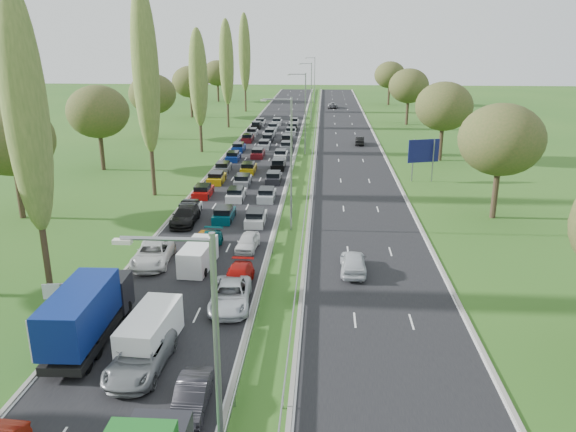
# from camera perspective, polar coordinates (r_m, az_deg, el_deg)

# --- Properties ---
(ground) EXTENTS (260.00, 260.00, 0.00)m
(ground) POSITION_cam_1_polar(r_m,az_deg,el_deg) (87.27, 1.78, 6.53)
(ground) COLOR #25541A
(ground) RESTS_ON ground
(near_carriageway) EXTENTS (10.50, 215.00, 0.04)m
(near_carriageway) POSITION_cam_1_polar(r_m,az_deg,el_deg) (90.19, -2.49, 6.88)
(near_carriageway) COLOR black
(near_carriageway) RESTS_ON ground
(far_carriageway) EXTENTS (10.50, 215.00, 0.04)m
(far_carriageway) POSITION_cam_1_polar(r_m,az_deg,el_deg) (89.76, 6.17, 6.75)
(far_carriageway) COLOR black
(far_carriageway) RESTS_ON ground
(central_reservation) EXTENTS (2.36, 215.00, 0.32)m
(central_reservation) POSITION_cam_1_polar(r_m,az_deg,el_deg) (89.62, 1.84, 7.18)
(central_reservation) COLOR gray
(central_reservation) RESTS_ON ground
(lamp_columns) EXTENTS (0.18, 140.18, 12.00)m
(lamp_columns) POSITION_cam_1_polar(r_m,az_deg,el_deg) (84.33, 1.77, 10.27)
(lamp_columns) COLOR gray
(lamp_columns) RESTS_ON ground
(poplar_row) EXTENTS (2.80, 127.80, 22.44)m
(poplar_row) POSITION_cam_1_polar(r_m,az_deg,el_deg) (76.26, -10.94, 14.01)
(poplar_row) COLOR #2D2116
(poplar_row) RESTS_ON ground
(woodland_left) EXTENTS (8.00, 166.00, 11.10)m
(woodland_left) POSITION_cam_1_polar(r_m,az_deg,el_deg) (74.83, -19.71, 9.62)
(woodland_left) COLOR #2D2116
(woodland_left) RESTS_ON ground
(woodland_right) EXTENTS (8.00, 153.00, 11.10)m
(woodland_right) POSITION_cam_1_polar(r_m,az_deg,el_deg) (74.71, 16.81, 9.88)
(woodland_right) COLOR #2D2116
(woodland_right) RESTS_ON ground
(traffic_queue_fill) EXTENTS (9.13, 67.75, 0.80)m
(traffic_queue_fill) POSITION_cam_1_polar(r_m,az_deg,el_deg) (85.10, -2.86, 6.53)
(traffic_queue_fill) COLOR silver
(traffic_queue_fill) RESTS_ON ground
(near_car_2) EXTENTS (3.05, 5.94, 1.60)m
(near_car_2) POSITION_cam_1_polar(r_m,az_deg,el_deg) (44.90, -13.57, -3.75)
(near_car_2) COLOR silver
(near_car_2) RESTS_ON near_carriageway
(near_car_3) EXTENTS (2.32, 5.43, 1.56)m
(near_car_3) POSITION_cam_1_polar(r_m,az_deg,el_deg) (53.87, -10.40, 0.04)
(near_car_3) COLOR black
(near_car_3) RESTS_ON near_carriageway
(near_car_6) EXTENTS (2.81, 5.77, 1.58)m
(near_car_6) POSITION_cam_1_polar(r_m,az_deg,el_deg) (31.38, -14.79, -13.69)
(near_car_6) COLOR gray
(near_car_6) RESTS_ON near_carriageway
(near_car_7) EXTENTS (2.29, 4.88, 1.38)m
(near_car_7) POSITION_cam_1_polar(r_m,az_deg,el_deg) (46.82, -8.25, -2.68)
(near_car_7) COLOR #054C4F
(near_car_7) RESTS_ON near_carriageway
(near_car_8) EXTENTS (2.00, 4.46, 1.49)m
(near_car_8) POSITION_cam_1_polar(r_m,az_deg,el_deg) (46.81, -8.51, -2.62)
(near_car_8) COLOR #B96C0C
(near_car_8) RESTS_ON near_carriageway
(near_car_9) EXTENTS (1.61, 4.27, 1.39)m
(near_car_9) POSITION_cam_1_polar(r_m,az_deg,el_deg) (28.13, -9.74, -17.59)
(near_car_9) COLOR black
(near_car_9) RESTS_ON near_carriageway
(near_car_10) EXTENTS (2.97, 5.71, 1.54)m
(near_car_10) POSITION_cam_1_polar(r_m,az_deg,el_deg) (37.17, -5.89, -8.02)
(near_car_10) COLOR silver
(near_car_10) RESTS_ON near_carriageway
(near_car_11) EXTENTS (2.02, 4.75, 1.37)m
(near_car_11) POSITION_cam_1_polar(r_m,az_deg,el_deg) (39.97, -5.11, -6.21)
(near_car_11) COLOR #AA0E0A
(near_car_11) RESTS_ON near_carriageway
(near_car_12) EXTENTS (1.89, 4.06, 1.35)m
(near_car_12) POSITION_cam_1_polar(r_m,az_deg,el_deg) (46.63, -4.12, -2.64)
(near_car_12) COLOR silver
(near_car_12) RESTS_ON near_carriageway
(far_car_0) EXTENTS (1.95, 4.71, 1.60)m
(far_car_0) POSITION_cam_1_polar(r_m,az_deg,el_deg) (42.35, 6.65, -4.69)
(far_car_0) COLOR silver
(far_car_0) RESTS_ON far_carriageway
(far_car_1) EXTENTS (1.63, 4.11, 1.33)m
(far_car_1) POSITION_cam_1_polar(r_m,az_deg,el_deg) (93.85, 7.29, 7.61)
(far_car_1) COLOR black
(far_car_1) RESTS_ON far_carriageway
(far_car_2) EXTENTS (2.52, 5.11, 1.40)m
(far_car_2) POSITION_cam_1_polar(r_m,az_deg,el_deg) (143.75, 4.58, 11.16)
(far_car_2) COLOR slate
(far_car_2) RESTS_ON far_carriageway
(blue_lorry) EXTENTS (2.41, 8.69, 3.67)m
(blue_lorry) POSITION_cam_1_polar(r_m,az_deg,el_deg) (34.34, -19.67, -9.21)
(blue_lorry) COLOR black
(blue_lorry) RESTS_ON near_carriageway
(white_van_front) EXTENTS (2.13, 5.44, 2.19)m
(white_van_front) POSITION_cam_1_polar(r_m,az_deg,el_deg) (33.27, -13.67, -11.07)
(white_van_front) COLOR white
(white_van_front) RESTS_ON near_carriageway
(white_van_rear) EXTENTS (1.90, 4.86, 1.95)m
(white_van_rear) POSITION_cam_1_polar(r_m,az_deg,el_deg) (43.45, -9.04, -3.94)
(white_van_rear) COLOR silver
(white_van_rear) RESTS_ON near_carriageway
(info_sign) EXTENTS (1.49, 0.40, 2.10)m
(info_sign) POSITION_cam_1_polar(r_m,az_deg,el_deg) (38.66, -22.56, -7.36)
(info_sign) COLOR gray
(info_sign) RESTS_ON ground
(direction_sign) EXTENTS (3.86, 1.26, 5.20)m
(direction_sign) POSITION_cam_1_polar(r_m,az_deg,el_deg) (70.15, 13.61, 6.26)
(direction_sign) COLOR gray
(direction_sign) RESTS_ON ground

